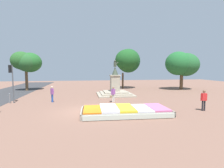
# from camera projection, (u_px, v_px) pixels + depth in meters

# --- Properties ---
(ground_plane) EXTENTS (76.54, 76.54, 0.00)m
(ground_plane) POSITION_uv_depth(u_px,v_px,m) (86.00, 112.00, 14.60)
(ground_plane) COLOR brown
(flower_planter) EXTENTS (7.03, 3.45, 0.61)m
(flower_planter) POSITION_uv_depth(u_px,v_px,m) (125.00, 111.00, 13.77)
(flower_planter) COLOR #38281C
(flower_planter) RESTS_ON ground_plane
(statue_monument) EXTENTS (4.76, 4.76, 4.73)m
(statue_monument) POSITION_uv_depth(u_px,v_px,m) (115.00, 89.00, 23.63)
(statue_monument) COLOR gray
(statue_monument) RESTS_ON ground_plane
(traffic_light_mid_block) EXTENTS (0.41, 0.28, 3.96)m
(traffic_light_mid_block) POSITION_uv_depth(u_px,v_px,m) (12.00, 77.00, 18.03)
(traffic_light_mid_block) COLOR #4C5156
(traffic_light_mid_block) RESTS_ON ground_plane
(pedestrian_with_handbag) EXTENTS (0.66, 0.47, 1.66)m
(pedestrian_with_handbag) POSITION_uv_depth(u_px,v_px,m) (113.00, 93.00, 18.69)
(pedestrian_with_handbag) COLOR beige
(pedestrian_with_handbag) RESTS_ON ground_plane
(pedestrian_near_planter) EXTENTS (0.57, 0.26, 1.78)m
(pedestrian_near_planter) POSITION_uv_depth(u_px,v_px,m) (204.00, 99.00, 14.81)
(pedestrian_near_planter) COLOR black
(pedestrian_near_planter) RESTS_ON ground_plane
(pedestrian_crossing_plaza) EXTENTS (0.39, 0.50, 1.72)m
(pedestrian_crossing_plaza) POSITION_uv_depth(u_px,v_px,m) (52.00, 93.00, 18.63)
(pedestrian_crossing_plaza) COLOR #264CA5
(pedestrian_crossing_plaza) RESTS_ON ground_plane
(kerb_bollard_north) EXTENTS (0.13, 0.13, 1.04)m
(kerb_bollard_north) POSITION_uv_depth(u_px,v_px,m) (10.00, 98.00, 18.07)
(kerb_bollard_north) COLOR slate
(kerb_bollard_north) RESTS_ON ground_plane
(park_tree_far_left) EXTENTS (4.61, 3.94, 6.30)m
(park_tree_far_left) POSITION_uv_depth(u_px,v_px,m) (27.00, 62.00, 28.16)
(park_tree_far_left) COLOR brown
(park_tree_far_left) RESTS_ON ground_plane
(park_tree_behind_statue) EXTENTS (5.85, 4.68, 6.43)m
(park_tree_behind_statue) POSITION_uv_depth(u_px,v_px,m) (182.00, 64.00, 29.61)
(park_tree_behind_statue) COLOR brown
(park_tree_behind_statue) RESTS_ON ground_plane
(park_tree_far_right) EXTENTS (4.59, 4.40, 7.10)m
(park_tree_far_right) POSITION_uv_depth(u_px,v_px,m) (128.00, 60.00, 30.97)
(park_tree_far_right) COLOR #4C3823
(park_tree_far_right) RESTS_ON ground_plane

